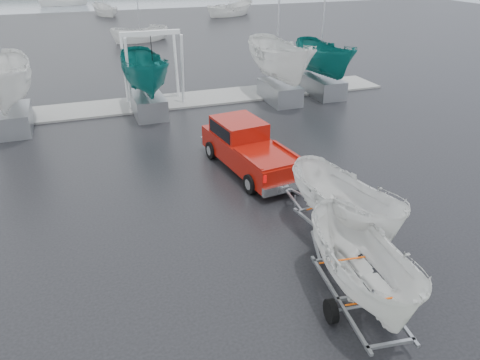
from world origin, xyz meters
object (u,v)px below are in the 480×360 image
(pickup_truck, at_px, (246,146))
(trailer_parked, at_px, (370,217))
(boat_hoist, at_px, (152,58))
(trailer_hitched, at_px, (350,161))

(pickup_truck, height_order, trailer_parked, trailer_parked)
(pickup_truck, bearing_deg, boat_hoist, 93.52)
(boat_hoist, bearing_deg, pickup_truck, -79.32)
(pickup_truck, relative_size, boat_hoist, 1.41)
(trailer_parked, xyz_separation_m, boat_hoist, (-1.52, 19.00, -0.07))
(trailer_hitched, relative_size, trailer_parked, 1.02)
(pickup_truck, bearing_deg, trailer_parked, -99.52)
(trailer_hitched, distance_m, boat_hoist, 16.49)
(trailer_hitched, height_order, boat_hoist, trailer_hitched)
(trailer_hitched, xyz_separation_m, trailer_parked, (-1.15, -2.73, -0.06))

